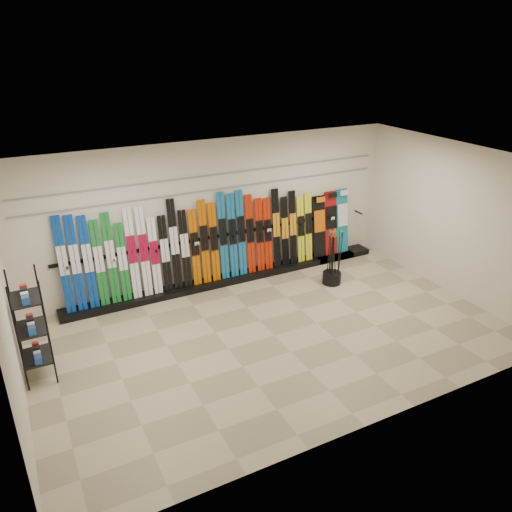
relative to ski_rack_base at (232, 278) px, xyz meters
name	(u,v)px	position (x,y,z in m)	size (l,w,h in m)	color
floor	(275,335)	(-0.22, -2.28, -0.06)	(8.00, 8.00, 0.00)	gray
back_wall	(216,213)	(-0.22, 0.22, 1.44)	(8.00, 8.00, 0.00)	beige
left_wall	(6,315)	(-4.22, -2.28, 1.44)	(5.00, 5.00, 0.00)	beige
right_wall	(454,220)	(3.78, -2.28, 1.44)	(5.00, 5.00, 0.00)	beige
ceiling	(278,167)	(-0.22, -2.28, 2.94)	(8.00, 8.00, 0.00)	silver
ski_rack_base	(232,278)	(0.00, 0.00, 0.00)	(8.00, 0.40, 0.12)	black
skis	(198,244)	(-0.72, 0.05, 0.90)	(5.37, 0.23, 1.84)	#083894
snowboards	(331,224)	(2.55, 0.07, 0.79)	(0.95, 0.23, 1.49)	black
accessory_rack	(32,327)	(-3.97, -1.61, 0.80)	(0.40, 0.60, 1.72)	black
pole_bin	(332,278)	(1.83, -1.06, 0.07)	(0.39, 0.39, 0.25)	black
ski_poles	(333,257)	(1.82, -1.08, 0.55)	(0.27, 0.30, 1.18)	black
slatwall_rail_0	(216,189)	(-0.22, 0.20, 1.94)	(7.60, 0.02, 0.03)	gray
slatwall_rail_1	(215,175)	(-0.22, 0.20, 2.24)	(7.60, 0.02, 0.03)	gray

